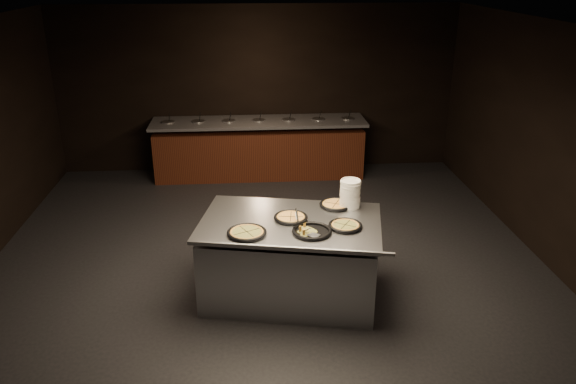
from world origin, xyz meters
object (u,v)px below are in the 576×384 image
serving_counter (290,261)px  plate_stack (350,194)px  pan_veggie_whole (247,232)px  pan_cheese_whole (291,217)px

serving_counter → plate_stack: bearing=36.3°
plate_stack → pan_veggie_whole: (-1.18, -0.61, -0.14)m
serving_counter → pan_cheese_whole: (0.01, 0.05, 0.51)m
serving_counter → pan_veggie_whole: (-0.47, -0.28, 0.51)m
pan_veggie_whole → pan_cheese_whole: 0.59m
serving_counter → pan_cheese_whole: pan_cheese_whole is taller
pan_veggie_whole → pan_cheese_whole: (0.48, 0.33, -0.00)m
pan_cheese_whole → pan_veggie_whole: bearing=-145.3°
plate_stack → pan_veggie_whole: size_ratio=0.78×
serving_counter → pan_veggie_whole: 0.75m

